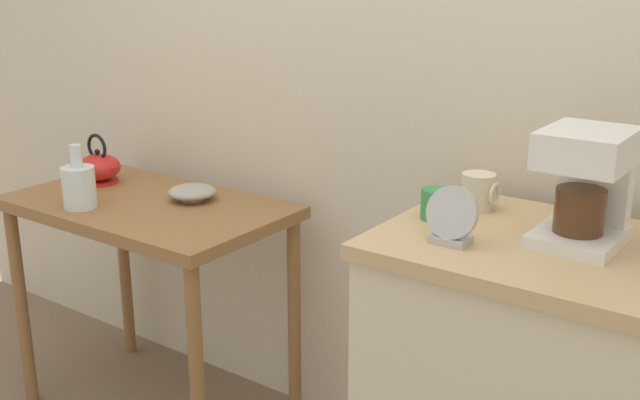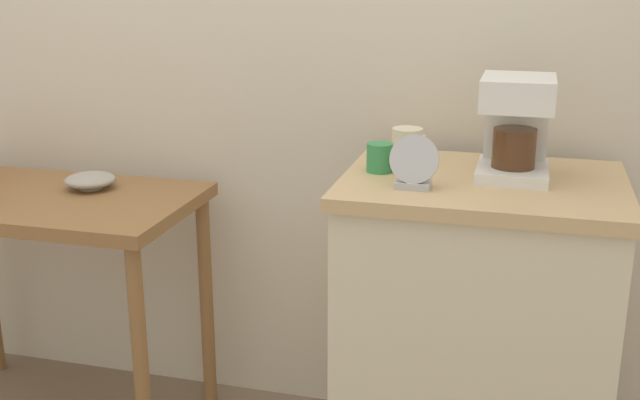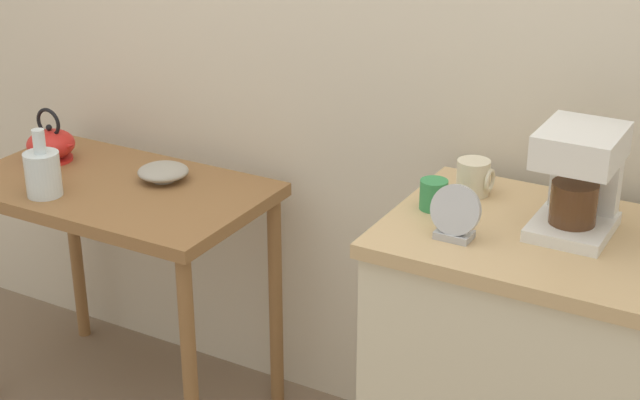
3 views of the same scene
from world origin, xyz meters
The scene contains 7 objects.
wooden_table centered at (-0.59, 0.01, 0.67)m, with size 0.93×0.54×0.78m.
kitchen_counter centered at (0.73, 0.01, 0.46)m, with size 0.72×0.57×0.93m.
bowl_stoneware centered at (-0.48, 0.11, 0.81)m, with size 0.16×0.16×0.05m.
coffee_maker centered at (0.80, 0.06, 1.07)m, with size 0.18×0.22×0.26m.
mug_tall_green centered at (0.46, 0.01, 0.96)m, with size 0.08×0.07×0.08m.
mug_small_cream centered at (0.51, 0.15, 0.97)m, with size 0.09×0.09×0.09m.
table_clock centered at (0.57, -0.12, 0.98)m, with size 0.12×0.06×0.13m.
Camera 2 is at (0.84, -1.98, 1.46)m, focal length 44.05 mm.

